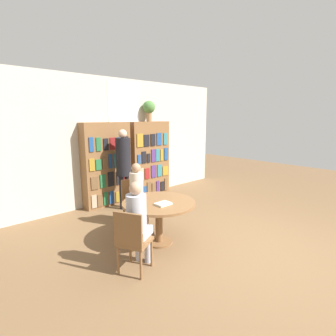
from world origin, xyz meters
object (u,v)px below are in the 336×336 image
Objects in this scene: chair_near_camera at (132,239)px; seated_reader_left at (138,192)px; bookshelf_right at (149,159)px; reading_table at (159,209)px; librarian_standing at (123,160)px; seated_reader_right at (138,219)px; bookshelf_left at (107,165)px; flower_vase at (149,108)px; chair_left_side at (134,200)px.

chair_near_camera is 0.72× the size of seated_reader_left.
chair_near_camera is (-2.51, -2.74, -0.48)m from bookshelf_right.
librarian_standing is (0.53, 1.82, 0.52)m from reading_table.
bookshelf_right reaches higher than seated_reader_right.
bookshelf_left is 2.38m from reading_table.
seated_reader_left is at bearing 116.93° from seated_reader_right.
seated_reader_right is (-0.80, -1.09, 0.01)m from seated_reader_left.
librarian_standing reaches higher than chair_near_camera.
flower_vase is 4.14m from chair_near_camera.
flower_vase is at bearing 23.55° from librarian_standing.
flower_vase reaches higher than bookshelf_left.
bookshelf_right is at bearing -125.42° from seated_reader_left.
reading_table is at bearing -106.11° from librarian_standing.
librarian_standing is at bearing -156.45° from flower_vase.
bookshelf_left is at bearing -90.41° from seated_reader_left.
bookshelf_left is 1.08× the size of librarian_standing.
bookshelf_right is 1.63× the size of reading_table.
bookshelf_left is at bearing 105.46° from librarian_standing.
seated_reader_left is at bearing -134.61° from bookshelf_right.
reading_table is 0.76m from seated_reader_left.
flower_vase is at bearing 110.63° from chair_near_camera.
bookshelf_left is at bearing 80.53° from reading_table.
bookshelf_left is 1.63× the size of reading_table.
seated_reader_left is (-1.55, -1.57, -0.28)m from bookshelf_right.
bookshelf_right is 2.23m from seated_reader_left.
bookshelf_left is 0.54m from librarian_standing.
librarian_standing is (-1.16, -0.51, -1.17)m from flower_vase.
chair_near_camera is at bearing -121.29° from librarian_standing.
bookshelf_left is 1.00× the size of bookshelf_right.
bookshelf_left reaches higher than seated_reader_left.
bookshelf_right reaches higher than librarian_standing.
seated_reader_right is at bearing -131.55° from flower_vase.
reading_table is 0.94m from chair_left_side.
chair_left_side is at bearing -137.54° from bookshelf_right.
flower_vase is 0.44× the size of reading_table.
reading_table is 1.34× the size of chair_left_side.
seated_reader_left is at bearing 113.87° from chair_near_camera.
seated_reader_left is at bearing 90.00° from chair_left_side.
librarian_standing is at bearing -103.63° from chair_left_side.
chair_near_camera is at bearing 63.00° from chair_left_side.
reading_table is (-1.67, -2.32, -0.38)m from bookshelf_right.
reading_table is 1.97m from librarian_standing.
chair_left_side is 1.15m from librarian_standing.
bookshelf_right is 1.26m from librarian_standing.
bookshelf_left and bookshelf_right have the same top height.
chair_left_side is 0.72× the size of seated_reader_right.
bookshelf_right is 2.89m from reading_table.
flower_vase is 1.73m from librarian_standing.
bookshelf_right is 2.19× the size of chair_left_side.
chair_near_camera is at bearing -132.56° from flower_vase.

